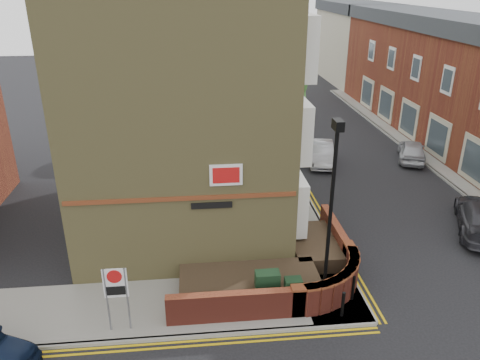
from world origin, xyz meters
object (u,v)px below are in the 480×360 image
utility_cabinet_large (267,288)px  zone_sign (116,288)px  lamppost (330,216)px  silver_car_near (321,153)px

utility_cabinet_large → zone_sign: bearing=-170.3°
lamppost → utility_cabinet_large: bearing=177.0°
lamppost → utility_cabinet_large: lamppost is taller
zone_sign → lamppost: bearing=6.1°
utility_cabinet_large → zone_sign: (-4.70, -0.80, 0.92)m
utility_cabinet_large → lamppost: bearing=-3.0°
lamppost → silver_car_near: 13.62m
zone_sign → utility_cabinet_large: bearing=9.7°
zone_sign → silver_car_near: bearing=53.9°
lamppost → zone_sign: size_ratio=2.86×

